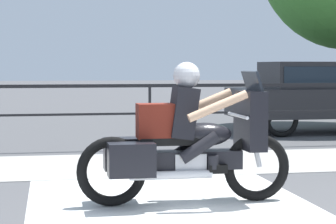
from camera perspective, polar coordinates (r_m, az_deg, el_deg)
ground_plane at (r=6.74m, az=5.21°, el=-8.75°), size 120.00×120.00×0.00m
sidewalk_band at (r=10.00m, az=-0.03°, el=-4.50°), size 44.00×2.40×0.01m
crosswalk_band at (r=6.44m, az=1.35°, el=-9.31°), size 3.03×6.00×0.01m
fence_railing at (r=11.65m, az=-1.60°, el=1.24°), size 36.00×0.05×1.17m
motorcycle at (r=7.05m, az=1.60°, el=-2.51°), size 2.35×0.76×1.53m
parked_car at (r=14.99m, az=13.14°, el=1.72°), size 4.15×1.73×1.58m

